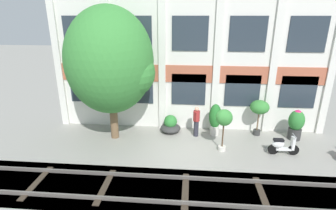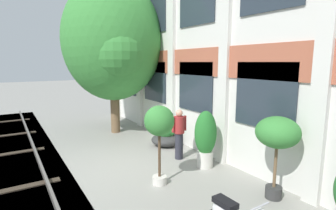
{
  "view_description": "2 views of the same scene",
  "coord_description": "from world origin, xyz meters",
  "px_view_note": "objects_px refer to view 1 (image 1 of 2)",
  "views": [
    {
      "loc": [
        0.1,
        -10.9,
        6.13
      ],
      "look_at": [
        -0.96,
        1.01,
        1.91
      ],
      "focal_mm": 28.0,
      "sensor_mm": 36.0,
      "label": 1
    },
    {
      "loc": [
        7.12,
        -2.95,
        3.1
      ],
      "look_at": [
        -0.72,
        2.0,
        1.57
      ],
      "focal_mm": 28.0,
      "sensor_mm": 36.0,
      "label": 2
    }
  ],
  "objects_px": {
    "potted_plant_low_pan": "(224,120)",
    "potted_plant_tall_urn": "(259,109)",
    "scooter_second_parked": "(282,146)",
    "resident_near_plants": "(196,121)",
    "potted_plant_ribbed_drum": "(296,123)",
    "potted_plant_stone_basin": "(215,118)",
    "broadleaf_tree": "(110,63)",
    "potted_plant_wide_bowl": "(171,125)"
  },
  "relations": [
    {
      "from": "potted_plant_low_pan",
      "to": "potted_plant_tall_urn",
      "type": "distance_m",
      "value": 2.74
    },
    {
      "from": "scooter_second_parked",
      "to": "resident_near_plants",
      "type": "relative_size",
      "value": 0.85
    },
    {
      "from": "potted_plant_low_pan",
      "to": "scooter_second_parked",
      "type": "bearing_deg",
      "value": -3.1
    },
    {
      "from": "potted_plant_ribbed_drum",
      "to": "potted_plant_stone_basin",
      "type": "height_order",
      "value": "potted_plant_stone_basin"
    },
    {
      "from": "potted_plant_low_pan",
      "to": "potted_plant_tall_urn",
      "type": "relative_size",
      "value": 1.07
    },
    {
      "from": "potted_plant_tall_urn",
      "to": "potted_plant_ribbed_drum",
      "type": "bearing_deg",
      "value": -10.51
    },
    {
      "from": "resident_near_plants",
      "to": "broadleaf_tree",
      "type": "bearing_deg",
      "value": -169.68
    },
    {
      "from": "potted_plant_ribbed_drum",
      "to": "scooter_second_parked",
      "type": "distance_m",
      "value": 2.06
    },
    {
      "from": "potted_plant_ribbed_drum",
      "to": "potted_plant_low_pan",
      "type": "relative_size",
      "value": 0.77
    },
    {
      "from": "potted_plant_wide_bowl",
      "to": "scooter_second_parked",
      "type": "bearing_deg",
      "value": -20.27
    },
    {
      "from": "potted_plant_low_pan",
      "to": "potted_plant_wide_bowl",
      "type": "distance_m",
      "value": 3.35
    },
    {
      "from": "potted_plant_wide_bowl",
      "to": "potted_plant_tall_urn",
      "type": "relative_size",
      "value": 0.57
    },
    {
      "from": "potted_plant_ribbed_drum",
      "to": "potted_plant_stone_basin",
      "type": "bearing_deg",
      "value": 177.49
    },
    {
      "from": "potted_plant_tall_urn",
      "to": "resident_near_plants",
      "type": "relative_size",
      "value": 1.18
    },
    {
      "from": "potted_plant_stone_basin",
      "to": "broadleaf_tree",
      "type": "bearing_deg",
      "value": -171.25
    },
    {
      "from": "potted_plant_low_pan",
      "to": "potted_plant_stone_basin",
      "type": "height_order",
      "value": "potted_plant_low_pan"
    },
    {
      "from": "broadleaf_tree",
      "to": "resident_near_plants",
      "type": "relative_size",
      "value": 4.04
    },
    {
      "from": "broadleaf_tree",
      "to": "potted_plant_wide_bowl",
      "type": "distance_m",
      "value": 4.58
    },
    {
      "from": "broadleaf_tree",
      "to": "potted_plant_wide_bowl",
      "type": "relative_size",
      "value": 5.99
    },
    {
      "from": "potted_plant_tall_urn",
      "to": "potted_plant_stone_basin",
      "type": "bearing_deg",
      "value": -176.0
    },
    {
      "from": "broadleaf_tree",
      "to": "resident_near_plants",
      "type": "xyz_separation_m",
      "value": [
        4.2,
        0.53,
        -3.01
      ]
    },
    {
      "from": "broadleaf_tree",
      "to": "potted_plant_stone_basin",
      "type": "bearing_deg",
      "value": 8.75
    },
    {
      "from": "broadleaf_tree",
      "to": "potted_plant_stone_basin",
      "type": "xyz_separation_m",
      "value": [
        5.17,
        0.8,
        -2.96
      ]
    },
    {
      "from": "potted_plant_stone_basin",
      "to": "potted_plant_low_pan",
      "type": "bearing_deg",
      "value": -82.37
    },
    {
      "from": "potted_plant_wide_bowl",
      "to": "potted_plant_stone_basin",
      "type": "xyz_separation_m",
      "value": [
        2.35,
        -0.09,
        0.54
      ]
    },
    {
      "from": "potted_plant_ribbed_drum",
      "to": "resident_near_plants",
      "type": "relative_size",
      "value": 0.98
    },
    {
      "from": "potted_plant_tall_urn",
      "to": "resident_near_plants",
      "type": "bearing_deg",
      "value": -172.6
    },
    {
      "from": "potted_plant_wide_bowl",
      "to": "potted_plant_tall_urn",
      "type": "xyz_separation_m",
      "value": [
        4.59,
        0.06,
        1.1
      ]
    },
    {
      "from": "broadleaf_tree",
      "to": "scooter_second_parked",
      "type": "bearing_deg",
      "value": -7.4
    },
    {
      "from": "potted_plant_low_pan",
      "to": "potted_plant_stone_basin",
      "type": "distance_m",
      "value": 1.83
    },
    {
      "from": "potted_plant_stone_basin",
      "to": "resident_near_plants",
      "type": "bearing_deg",
      "value": -165.03
    },
    {
      "from": "potted_plant_low_pan",
      "to": "potted_plant_stone_basin",
      "type": "xyz_separation_m",
      "value": [
        -0.23,
        1.7,
        -0.64
      ]
    },
    {
      "from": "broadleaf_tree",
      "to": "potted_plant_wide_bowl",
      "type": "xyz_separation_m",
      "value": [
        2.83,
        0.89,
        -3.49
      ]
    },
    {
      "from": "potted_plant_tall_urn",
      "to": "potted_plant_low_pan",
      "type": "bearing_deg",
      "value": -137.27
    },
    {
      "from": "potted_plant_low_pan",
      "to": "resident_near_plants",
      "type": "relative_size",
      "value": 1.26
    },
    {
      "from": "potted_plant_ribbed_drum",
      "to": "potted_plant_stone_basin",
      "type": "xyz_separation_m",
      "value": [
        -4.03,
        0.18,
        0.05
      ]
    },
    {
      "from": "broadleaf_tree",
      "to": "scooter_second_parked",
      "type": "xyz_separation_m",
      "value": [
        8.08,
        -1.05,
        -3.44
      ]
    },
    {
      "from": "broadleaf_tree",
      "to": "potted_plant_low_pan",
      "type": "bearing_deg",
      "value": -9.5
    },
    {
      "from": "potted_plant_low_pan",
      "to": "potted_plant_wide_bowl",
      "type": "relative_size",
      "value": 1.88
    },
    {
      "from": "potted_plant_low_pan",
      "to": "potted_plant_tall_urn",
      "type": "xyz_separation_m",
      "value": [
        2.01,
        1.86,
        -0.08
      ]
    },
    {
      "from": "potted_plant_ribbed_drum",
      "to": "potted_plant_wide_bowl",
      "type": "xyz_separation_m",
      "value": [
        -6.38,
        0.27,
        -0.49
      ]
    },
    {
      "from": "potted_plant_ribbed_drum",
      "to": "potted_plant_wide_bowl",
      "type": "distance_m",
      "value": 6.4
    }
  ]
}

